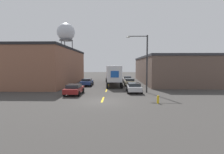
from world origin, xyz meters
The scene contains 13 objects.
ground_plane centered at (0.00, 0.00, 0.00)m, with size 160.00×160.00×0.00m, color #3D3A38.
road_centerline centered at (0.00, 8.24, 0.00)m, with size 0.20×17.29×0.01m.
warehouse_left centered at (-12.37, 17.15, 3.59)m, with size 10.75×21.52×7.16m.
warehouse_right centered at (13.03, 21.13, 2.87)m, with size 12.05×23.31×5.73m.
semi_truck centered at (0.79, 16.22, 2.27)m, with size 3.52×13.71×3.71m.
parked_car_left_near centered at (-3.98, 4.34, 0.73)m, with size 2.05×4.29×1.34m.
parked_car_right_mid centered at (3.98, 14.72, 0.73)m, with size 2.05×4.29×1.34m.
parked_car_left_far centered at (-3.98, 14.25, 0.73)m, with size 2.05×4.29×1.34m.
parked_car_right_far centered at (3.98, 21.53, 0.73)m, with size 2.05×4.29×1.34m.
parked_car_right_near centered at (3.98, 6.41, 0.73)m, with size 2.05×4.29×1.34m.
water_tower centered at (-15.96, 42.70, 15.07)m, with size 6.13×6.13×18.32m.
street_lamp centered at (5.38, 6.29, 4.66)m, with size 3.00×0.32×7.95m.
fire_hydrant centered at (5.68, -0.70, 0.41)m, with size 0.22×0.22×0.83m.
Camera 1 is at (1.51, -18.05, 3.82)m, focal length 28.00 mm.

